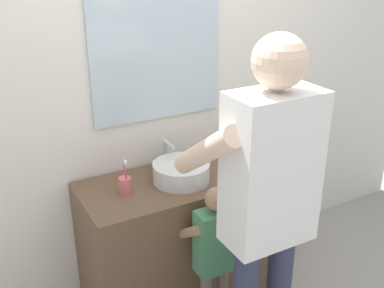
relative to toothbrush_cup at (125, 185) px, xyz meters
name	(u,v)px	position (x,y,z in m)	size (l,w,h in m)	color
back_wall	(154,75)	(0.34, 0.32, 0.50)	(4.40, 0.10, 2.70)	silver
vanity_cabinet	(180,236)	(0.34, 0.00, -0.45)	(1.18, 0.54, 0.80)	brown
sink_basin	(181,172)	(0.34, -0.02, 0.01)	(0.33, 0.33, 0.11)	silver
faucet	(166,155)	(0.34, 0.19, 0.03)	(0.18, 0.14, 0.18)	#B7BABF
toothbrush_cup	(125,185)	(0.00, 0.00, 0.00)	(0.07, 0.07, 0.21)	#D86666
child_toddler	(214,249)	(0.34, -0.40, -0.29)	(0.29, 0.29, 0.93)	#6B5B4C
adult_parent	(267,190)	(0.41, -0.72, 0.21)	(0.55, 0.57, 1.76)	#2D334C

